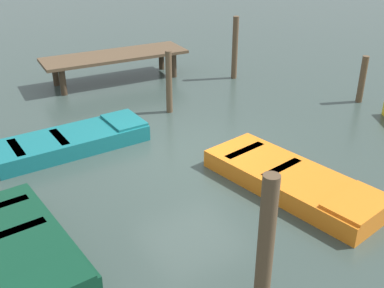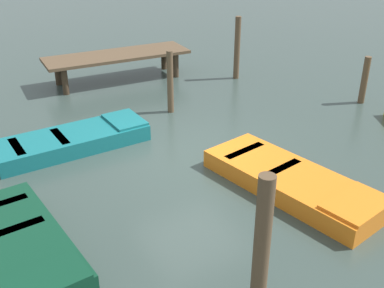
% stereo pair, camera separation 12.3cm
% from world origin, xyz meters
% --- Properties ---
extents(ground_plane, '(80.00, 80.00, 0.00)m').
position_xyz_m(ground_plane, '(0.00, 0.00, 0.00)').
color(ground_plane, '#33423D').
extents(dock_segment, '(4.97, 1.81, 0.95)m').
position_xyz_m(dock_segment, '(0.69, 6.17, 0.83)').
color(dock_segment, brown).
rests_on(dock_segment, ground_plane).
extents(rowboat_teal, '(3.76, 1.43, 0.46)m').
position_xyz_m(rowboat_teal, '(-2.29, 1.94, 0.22)').
color(rowboat_teal, '#14666B').
rests_on(rowboat_teal, ground_plane).
extents(rowboat_dark_green, '(1.71, 3.45, 0.46)m').
position_xyz_m(rowboat_dark_green, '(-4.37, -1.60, 0.22)').
color(rowboat_dark_green, '#0C3823').
rests_on(rowboat_dark_green, ground_plane).
extents(rowboat_orange, '(2.09, 4.11, 0.46)m').
position_xyz_m(rowboat_orange, '(1.06, -2.36, 0.22)').
color(rowboat_orange, orange).
rests_on(rowboat_orange, ground_plane).
extents(mooring_piling_mid_left, '(0.18, 0.18, 1.83)m').
position_xyz_m(mooring_piling_mid_left, '(0.91, 2.75, 0.91)').
color(mooring_piling_mid_left, brown).
rests_on(mooring_piling_mid_left, ground_plane).
extents(mooring_piling_near_right, '(0.20, 0.20, 1.45)m').
position_xyz_m(mooring_piling_near_right, '(6.30, 0.42, 0.72)').
color(mooring_piling_near_right, brown).
rests_on(mooring_piling_near_right, ground_plane).
extents(mooring_piling_far_left, '(0.20, 0.20, 2.15)m').
position_xyz_m(mooring_piling_far_left, '(4.36, 4.31, 1.07)').
color(mooring_piling_far_left, brown).
rests_on(mooring_piling_far_left, ground_plane).
extents(mooring_piling_far_right, '(0.25, 0.25, 2.18)m').
position_xyz_m(mooring_piling_far_right, '(-1.49, -4.47, 1.09)').
color(mooring_piling_far_right, brown).
rests_on(mooring_piling_far_right, ground_plane).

